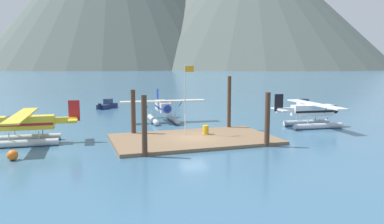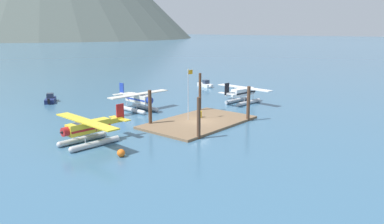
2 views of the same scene
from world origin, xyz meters
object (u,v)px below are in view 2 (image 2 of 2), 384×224
object	(u,v)px
mooring_buoy	(121,153)
fuel_drum	(200,114)
boat_navy_open_north	(50,99)
flagpole	(189,89)
seaplane_yellow_port_fwd	(88,130)
seaplane_white_stbd_fwd	(243,94)
boat_white_open_east	(205,84)
seaplane_cream_bow_centre	(138,101)

from	to	relation	value
mooring_buoy	fuel_drum	bearing A→B (deg)	12.09
mooring_buoy	boat_navy_open_north	bearing A→B (deg)	71.82
flagpole	seaplane_yellow_port_fwd	world-z (taller)	flagpole
seaplane_yellow_port_fwd	boat_navy_open_north	xyz separation A→B (m)	(9.74, 25.07, -1.09)
seaplane_yellow_port_fwd	seaplane_white_stbd_fwd	distance (m)	29.89
seaplane_yellow_port_fwd	boat_white_open_east	distance (m)	42.86
fuel_drum	seaplane_cream_bow_centre	size ratio (longest dim) A/B	0.08
boat_white_open_east	boat_navy_open_north	bearing A→B (deg)	161.88
fuel_drum	seaplane_yellow_port_fwd	xyz separation A→B (m)	(-16.35, 2.24, 0.84)
seaplane_white_stbd_fwd	boat_navy_open_north	world-z (taller)	seaplane_white_stbd_fwd
fuel_drum	mooring_buoy	bearing A→B (deg)	-167.91
fuel_drum	boat_navy_open_north	world-z (taller)	boat_navy_open_north
flagpole	boat_navy_open_north	size ratio (longest dim) A/B	1.59
seaplane_yellow_port_fwd	boat_navy_open_north	size ratio (longest dim) A/B	2.45
fuel_drum	boat_navy_open_north	bearing A→B (deg)	103.60
flagpole	fuel_drum	xyz separation A→B (m)	(1.89, -0.36, -3.74)
boat_white_open_east	boat_navy_open_north	world-z (taller)	same
boat_navy_open_north	mooring_buoy	bearing A→B (deg)	-108.18
flagpole	boat_white_open_east	distance (m)	31.02
flagpole	boat_navy_open_north	world-z (taller)	flagpole
seaplane_cream_bow_centre	boat_navy_open_north	bearing A→B (deg)	106.74
fuel_drum	seaplane_white_stbd_fwd	distance (m)	13.65
mooring_buoy	flagpole	bearing A→B (deg)	14.89
flagpole	seaplane_yellow_port_fwd	xyz separation A→B (m)	(-14.46, 1.88, -2.90)
seaplane_cream_bow_centre	boat_white_open_east	xyz separation A→B (m)	(25.33, 6.74, -1.09)
flagpole	fuel_drum	distance (m)	4.21
flagpole	boat_navy_open_north	bearing A→B (deg)	99.92
fuel_drum	seaplane_yellow_port_fwd	distance (m)	16.52
flagpole	mooring_buoy	bearing A→B (deg)	-165.11
seaplane_yellow_port_fwd	boat_navy_open_north	world-z (taller)	seaplane_yellow_port_fwd
seaplane_cream_bow_centre	seaplane_yellow_port_fwd	size ratio (longest dim) A/B	1.00
fuel_drum	seaplane_cream_bow_centre	bearing A→B (deg)	98.52
fuel_drum	boat_white_open_east	distance (m)	29.42
mooring_buoy	seaplane_cream_bow_centre	xyz separation A→B (m)	(15.16, 14.24, 1.18)
mooring_buoy	seaplane_white_stbd_fwd	xyz separation A→B (m)	(30.29, 5.16, 1.18)
fuel_drum	mooring_buoy	distance (m)	17.14
seaplane_cream_bow_centre	seaplane_yellow_port_fwd	distance (m)	16.98
seaplane_white_stbd_fwd	seaplane_yellow_port_fwd	bearing A→B (deg)	178.71
flagpole	seaplane_white_stbd_fwd	world-z (taller)	flagpole
seaplane_cream_bow_centre	boat_white_open_east	size ratio (longest dim) A/B	2.25
seaplane_yellow_port_fwd	fuel_drum	bearing A→B (deg)	-7.81
seaplane_yellow_port_fwd	boat_navy_open_north	bearing A→B (deg)	68.77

